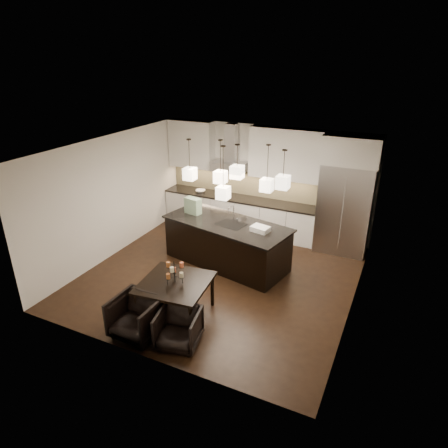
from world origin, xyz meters
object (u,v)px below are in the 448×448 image
at_px(armchair_left, 137,317).
at_px(armchair_right, 178,328).
at_px(island_body, 227,244).
at_px(dining_table, 176,299).
at_px(refrigerator, 345,209).

bearing_deg(armchair_left, armchair_right, 7.10).
height_order(island_body, armchair_right, island_body).
bearing_deg(island_body, armchair_right, -69.09).
relative_size(island_body, armchair_left, 3.48).
xyz_separation_m(dining_table, armchair_right, (0.46, -0.66, -0.04)).
xyz_separation_m(island_body, armchair_right, (0.46, -2.84, -0.17)).
relative_size(refrigerator, armchair_right, 3.10).
relative_size(dining_table, armchair_right, 1.71).
xyz_separation_m(island_body, armchair_left, (-0.31, -2.93, -0.12)).
distance_m(armchair_left, armchair_right, 0.78).
bearing_deg(armchair_left, island_body, 84.64).
bearing_deg(island_body, refrigerator, 50.61).
height_order(armchair_left, armchair_right, armchair_left).
bearing_deg(armchair_right, armchair_left, 174.61).
distance_m(refrigerator, armchair_right, 5.01).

